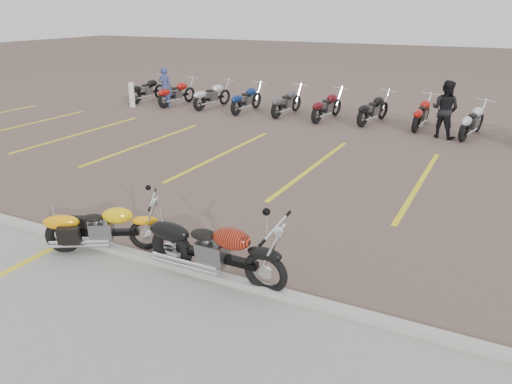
% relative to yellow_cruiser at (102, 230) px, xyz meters
% --- Properties ---
extents(ground, '(100.00, 100.00, 0.00)m').
position_rel_yellow_cruiser_xyz_m(ground, '(1.47, 2.04, -0.40)').
color(ground, brown).
rests_on(ground, ground).
extents(concrete_apron, '(60.00, 5.00, 0.01)m').
position_rel_yellow_cruiser_xyz_m(concrete_apron, '(1.47, -2.46, -0.40)').
color(concrete_apron, '#9E9B93').
rests_on(concrete_apron, ground).
extents(curb, '(60.00, 0.18, 0.12)m').
position_rel_yellow_cruiser_xyz_m(curb, '(1.47, 0.04, -0.34)').
color(curb, '#ADAAA3').
rests_on(curb, ground).
extents(parking_stripes, '(38.00, 5.50, 0.01)m').
position_rel_yellow_cruiser_xyz_m(parking_stripes, '(1.47, 6.04, -0.40)').
color(parking_stripes, yellow).
rests_on(parking_stripes, ground).
extents(yellow_cruiser, '(1.76, 1.09, 0.81)m').
position_rel_yellow_cruiser_xyz_m(yellow_cruiser, '(0.00, 0.00, 0.00)').
color(yellow_cruiser, black).
rests_on(yellow_cruiser, ground).
extents(flame_cruiser, '(2.34, 0.34, 0.96)m').
position_rel_yellow_cruiser_xyz_m(flame_cruiser, '(2.17, 0.06, 0.08)').
color(flame_cruiser, black).
rests_on(flame_cruiser, ground).
extents(person_a, '(0.63, 0.45, 1.63)m').
position_rel_yellow_cruiser_xyz_m(person_a, '(-6.90, 11.06, 0.41)').
color(person_a, navy).
rests_on(person_a, ground).
extents(person_b, '(1.04, 0.91, 1.80)m').
position_rel_yellow_cruiser_xyz_m(person_b, '(4.00, 10.88, 0.50)').
color(person_b, black).
rests_on(person_b, ground).
extents(bollard, '(0.16, 0.16, 1.00)m').
position_rel_yellow_cruiser_xyz_m(bollard, '(-8.16, 10.44, 0.10)').
color(bollard, white).
rests_on(bollard, ground).
extents(bg_bike_row, '(17.38, 2.06, 1.10)m').
position_rel_yellow_cruiser_xyz_m(bg_bike_row, '(-0.17, 11.67, 0.15)').
color(bg_bike_row, black).
rests_on(bg_bike_row, ground).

